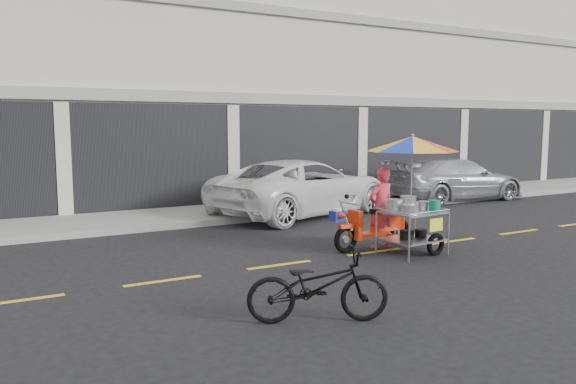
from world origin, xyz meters
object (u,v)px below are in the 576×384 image
silver_pickup (455,179)px  near_bicycle (318,286)px  white_pickup (303,187)px  food_vendor_rig (400,178)px

silver_pickup → near_bicycle: (-9.62, -7.20, -0.22)m
white_pickup → near_bicycle: 8.11m
white_pickup → near_bicycle: white_pickup is taller
silver_pickup → food_vendor_rig: bearing=130.9°
near_bicycle → white_pickup: bearing=-5.1°
food_vendor_rig → white_pickup: bearing=77.6°
white_pickup → silver_pickup: (5.64, 0.14, -0.07)m
near_bicycle → food_vendor_rig: food_vendor_rig is taller
white_pickup → silver_pickup: white_pickup is taller
white_pickup → food_vendor_rig: 4.66m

